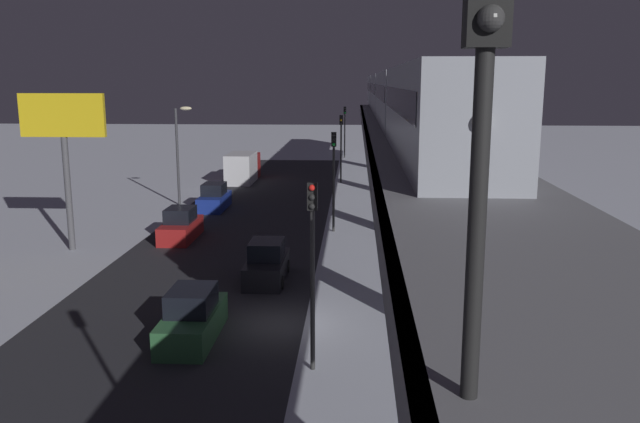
# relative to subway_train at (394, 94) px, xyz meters

# --- Properties ---
(ground_plane) EXTENTS (240.00, 240.00, 0.00)m
(ground_plane) POSITION_rel_subway_train_xyz_m (6.01, 28.23, -8.53)
(ground_plane) COLOR silver
(avenue_asphalt) EXTENTS (11.00, 109.34, 0.01)m
(avenue_asphalt) POSITION_rel_subway_train_xyz_m (10.46, 28.23, -8.52)
(avenue_asphalt) COLOR #28282D
(avenue_asphalt) RESTS_ON ground_plane
(elevated_railway) EXTENTS (5.00, 109.34, 6.75)m
(elevated_railway) POSITION_rel_subway_train_xyz_m (0.09, 28.23, -2.69)
(elevated_railway) COLOR slate
(elevated_railway) RESTS_ON ground_plane
(subway_train) EXTENTS (2.94, 74.07, 3.40)m
(subway_train) POSITION_rel_subway_train_xyz_m (0.00, 0.00, 0.00)
(subway_train) COLOR #999EA8
(subway_train) RESTS_ON elevated_railway
(rail_signal) EXTENTS (0.36, 0.41, 4.00)m
(rail_signal) POSITION_rel_subway_train_xyz_m (1.94, 47.27, 0.95)
(rail_signal) COLOR black
(rail_signal) RESTS_ON elevated_railway
(sedan_black) EXTENTS (1.91, 4.38, 1.97)m
(sedan_black) POSITION_rel_subway_train_xyz_m (7.26, 22.39, -7.74)
(sedan_black) COLOR black
(sedan_black) RESTS_ON ground_plane
(sedan_green) EXTENTS (1.80, 4.56, 1.97)m
(sedan_green) POSITION_rel_subway_train_xyz_m (9.06, 29.91, -7.73)
(sedan_green) COLOR #2D6038
(sedan_green) RESTS_ON ground_plane
(sedan_red_2) EXTENTS (1.80, 4.48, 1.97)m
(sedan_red_2) POSITION_rel_subway_train_xyz_m (13.66, 14.36, -7.73)
(sedan_red_2) COLOR #A51E1E
(sedan_red_2) RESTS_ON ground_plane
(sedan_blue) EXTENTS (1.80, 4.59, 1.97)m
(sedan_blue) POSITION_rel_subway_train_xyz_m (13.66, 4.72, -7.73)
(sedan_blue) COLOR navy
(sedan_blue) RESTS_ON ground_plane
(box_truck) EXTENTS (2.40, 7.40, 2.80)m
(box_truck) POSITION_rel_subway_train_xyz_m (13.86, -9.29, -7.18)
(box_truck) COLOR #A51E1E
(box_truck) RESTS_ON ground_plane
(traffic_light_near) EXTENTS (0.32, 0.44, 6.40)m
(traffic_light_near) POSITION_rel_subway_train_xyz_m (4.36, 32.33, -4.33)
(traffic_light_near) COLOR #2D2D2D
(traffic_light_near) RESTS_ON ground_plane
(traffic_light_mid) EXTENTS (0.32, 0.44, 6.40)m
(traffic_light_mid) POSITION_rel_subway_train_xyz_m (4.36, 11.76, -4.33)
(traffic_light_mid) COLOR #2D2D2D
(traffic_light_mid) RESTS_ON ground_plane
(traffic_light_far) EXTENTS (0.32, 0.44, 6.40)m
(traffic_light_far) POSITION_rel_subway_train_xyz_m (4.36, -8.81, -4.33)
(traffic_light_far) COLOR #2D2D2D
(traffic_light_far) RESTS_ON ground_plane
(traffic_light_distant) EXTENTS (0.32, 0.44, 6.40)m
(traffic_light_distant) POSITION_rel_subway_train_xyz_m (4.36, -29.38, -4.33)
(traffic_light_distant) COLOR #2D2D2D
(traffic_light_distant) RESTS_ON ground_plane
(commercial_billboard) EXTENTS (4.80, 0.36, 8.90)m
(commercial_billboard) POSITION_rel_subway_train_xyz_m (19.26, 17.22, -1.70)
(commercial_billboard) COLOR #4C4C51
(commercial_billboard) RESTS_ON ground_plane
(street_lamp_far) EXTENTS (1.35, 0.44, 7.65)m
(street_lamp_far) POSITION_rel_subway_train_xyz_m (16.53, 3.23, -3.71)
(street_lamp_far) COLOR #38383D
(street_lamp_far) RESTS_ON ground_plane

